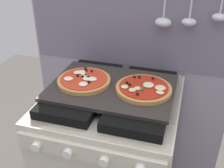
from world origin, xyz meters
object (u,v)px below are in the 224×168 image
object	(u,v)px
stove	(112,164)
baking_tray	(112,88)
pizza_left	(84,80)
pizza_right	(144,89)

from	to	relation	value
stove	baking_tray	distance (m)	0.46
stove	pizza_left	size ratio (longest dim) A/B	3.79
stove	pizza_right	distance (m)	0.50
baking_tray	pizza_left	xyz separation A→B (m)	(-0.13, -0.01, 0.02)
stove	pizza_right	size ratio (longest dim) A/B	3.79
pizza_left	stove	bearing A→B (deg)	1.81
pizza_right	baking_tray	bearing A→B (deg)	178.66
pizza_left	pizza_right	xyz separation A→B (m)	(0.27, 0.00, -0.00)
pizza_left	baking_tray	bearing A→B (deg)	2.53
baking_tray	pizza_right	world-z (taller)	pizza_right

